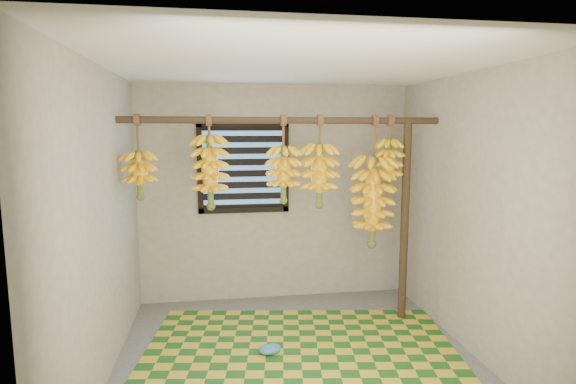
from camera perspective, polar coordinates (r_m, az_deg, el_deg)
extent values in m
cube|color=#555555|center=(4.00, 1.30, -20.76)|extent=(3.00, 3.00, 0.01)
cube|color=silver|center=(3.54, 1.42, 15.90)|extent=(3.00, 3.00, 0.01)
cube|color=gray|center=(5.05, -1.67, -0.23)|extent=(3.00, 0.01, 2.40)
cube|color=gray|center=(3.63, -22.76, -4.01)|extent=(0.01, 3.00, 2.40)
cube|color=gray|center=(4.12, 22.46, -2.66)|extent=(0.01, 3.00, 2.40)
cube|color=black|center=(4.96, -5.67, 3.08)|extent=(1.00, 0.04, 1.00)
cylinder|color=#3F2F1E|center=(4.20, -0.32, 9.10)|extent=(3.00, 0.06, 0.06)
cylinder|color=#3F2F1E|center=(4.63, 14.59, -3.74)|extent=(0.08, 0.08, 2.00)
cube|color=#1B5619|center=(3.96, 1.74, -20.87)|extent=(2.99, 2.53, 0.01)
ellipsoid|color=#316FB6|center=(4.07, -2.28, -19.30)|extent=(0.23, 0.20, 0.08)
cylinder|color=brown|center=(4.21, -18.54, 6.86)|extent=(0.02, 0.02, 0.33)
cylinder|color=#4C5923|center=(4.23, -18.34, 2.35)|extent=(0.05, 0.05, 0.40)
cylinder|color=brown|center=(4.15, -10.00, 8.08)|extent=(0.02, 0.02, 0.19)
cylinder|color=#4C5923|center=(4.17, -9.87, 2.79)|extent=(0.06, 0.06, 0.64)
cylinder|color=brown|center=(4.20, -0.59, 7.51)|extent=(0.02, 0.02, 0.29)
cylinder|color=#4C5923|center=(4.22, -0.58, 2.54)|extent=(0.05, 0.05, 0.50)
cylinder|color=brown|center=(4.26, 4.06, 7.59)|extent=(0.02, 0.02, 0.28)
cylinder|color=#4C5923|center=(4.28, 4.01, 2.38)|extent=(0.06, 0.06, 0.56)
cylinder|color=brown|center=(4.41, 10.91, 6.67)|extent=(0.02, 0.02, 0.40)
cylinder|color=#4C5923|center=(4.46, 10.71, -1.00)|extent=(0.07, 0.07, 0.85)
cylinder|color=brown|center=(4.47, 12.81, 7.75)|extent=(0.02, 0.02, 0.23)
cylinder|color=#4C5923|center=(4.48, 12.69, 3.60)|extent=(0.05, 0.05, 0.48)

